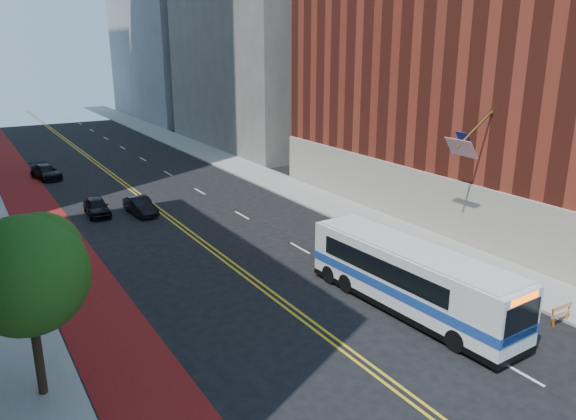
% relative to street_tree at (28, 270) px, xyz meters
% --- Properties ---
extents(ground, '(160.00, 160.00, 0.00)m').
position_rel_street_tree_xyz_m(ground, '(11.24, -6.04, -4.91)').
color(ground, black).
rests_on(ground, ground).
extents(sidewalk_right, '(4.00, 140.00, 0.15)m').
position_rel_street_tree_xyz_m(sidewalk_right, '(23.24, 23.96, -4.84)').
color(sidewalk_right, gray).
rests_on(sidewalk_right, ground).
extents(bus_lane_paint, '(3.60, 140.00, 0.01)m').
position_rel_street_tree_xyz_m(bus_lane_paint, '(3.14, 23.96, -4.91)').
color(bus_lane_paint, '#61120D').
rests_on(bus_lane_paint, ground).
extents(center_line_inner, '(0.14, 140.00, 0.01)m').
position_rel_street_tree_xyz_m(center_line_inner, '(11.06, 23.96, -4.91)').
color(center_line_inner, gold).
rests_on(center_line_inner, ground).
extents(center_line_outer, '(0.14, 140.00, 0.01)m').
position_rel_street_tree_xyz_m(center_line_outer, '(11.42, 23.96, -4.91)').
color(center_line_outer, gold).
rests_on(center_line_outer, ground).
extents(lane_dashes, '(0.14, 98.20, 0.01)m').
position_rel_street_tree_xyz_m(lane_dashes, '(16.04, 31.96, -4.90)').
color(lane_dashes, silver).
rests_on(lane_dashes, ground).
extents(brick_building, '(18.73, 36.00, 22.00)m').
position_rel_street_tree_xyz_m(brick_building, '(33.18, 5.96, 6.05)').
color(brick_building, maroon).
rests_on(brick_building, ground).
extents(construction_barriers, '(1.42, 10.91, 1.00)m').
position_rel_street_tree_xyz_m(construction_barriers, '(20.84, -2.62, -4.24)').
color(construction_barriers, orange).
rests_on(construction_barriers, ground).
extents(street_tree, '(4.20, 4.20, 6.70)m').
position_rel_street_tree_xyz_m(street_tree, '(0.00, 0.00, 0.00)').
color(street_tree, black).
rests_on(street_tree, sidewalk_left).
extents(transit_bus, '(3.22, 11.78, 3.20)m').
position_rel_street_tree_xyz_m(transit_bus, '(16.00, -1.72, -3.24)').
color(transit_bus, silver).
rests_on(transit_bus, ground).
extents(car_a, '(1.71, 3.89, 1.30)m').
position_rel_street_tree_xyz_m(car_a, '(6.92, 21.60, -4.26)').
color(car_a, black).
rests_on(car_a, ground).
extents(car_b, '(1.67, 3.97, 1.27)m').
position_rel_street_tree_xyz_m(car_b, '(9.74, 20.14, -4.27)').
color(car_b, black).
rests_on(car_b, ground).
extents(car_c, '(2.62, 4.65, 1.27)m').
position_rel_street_tree_xyz_m(car_c, '(5.58, 35.79, -4.27)').
color(car_c, black).
rests_on(car_c, ground).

